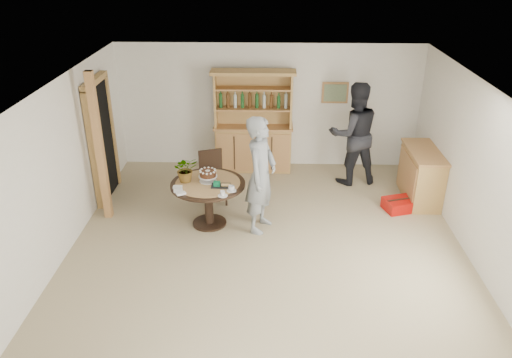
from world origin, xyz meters
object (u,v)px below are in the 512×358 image
at_px(dining_table, 208,191).
at_px(red_suitcase, 402,204).
at_px(hutch, 253,137).
at_px(adult_person, 354,134).
at_px(teen_boy, 261,175).
at_px(sideboard, 421,175).
at_px(dining_chair, 212,173).

bearing_deg(dining_table, red_suitcase, 9.94).
bearing_deg(red_suitcase, dining_table, 172.79).
height_order(hutch, red_suitcase, hutch).
bearing_deg(dining_table, adult_person, 33.46).
bearing_deg(adult_person, teen_boy, 34.97).
relative_size(hutch, red_suitcase, 2.95).
bearing_deg(hutch, adult_person, -16.21).
relative_size(dining_table, red_suitcase, 1.74).
xyz_separation_m(teen_boy, red_suitcase, (2.45, 0.68, -0.85)).
distance_m(teen_boy, adult_person, 2.47).
height_order(sideboard, adult_person, adult_person).
bearing_deg(adult_person, red_suitcase, 112.34).
distance_m(sideboard, teen_boy, 3.09).
xyz_separation_m(hutch, teen_boy, (0.19, -2.34, 0.26)).
xyz_separation_m(dining_table, dining_chair, (-0.03, 0.83, -0.07)).
relative_size(hutch, sideboard, 1.62).
bearing_deg(teen_boy, sideboard, -49.14).
relative_size(teen_boy, red_suitcase, 2.76).
bearing_deg(adult_person, dining_chair, 7.10).
height_order(hutch, sideboard, hutch).
relative_size(sideboard, red_suitcase, 1.82).
bearing_deg(dining_table, teen_boy, -6.71).
xyz_separation_m(hutch, adult_person, (1.90, -0.55, 0.30)).
bearing_deg(sideboard, hutch, 157.79).
distance_m(hutch, teen_boy, 2.36).
xyz_separation_m(hutch, sideboard, (3.04, -1.24, -0.22)).
bearing_deg(sideboard, adult_person, 148.85).
height_order(sideboard, dining_table, sideboard).
height_order(hutch, teen_boy, hutch).
height_order(adult_person, red_suitcase, adult_person).
height_order(hutch, dining_chair, hutch).
height_order(dining_table, dining_chair, dining_chair).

